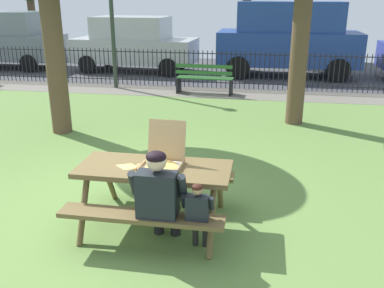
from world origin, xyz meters
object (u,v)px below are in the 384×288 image
Objects in this scene: picnic_table_foreground at (155,180)px; pizza_box_open at (163,158)px; pizza_slice_on_table at (130,166)px; adult_at_table at (159,195)px; parked_car_right at (288,37)px; parked_car_left at (1,38)px; park_bench_center at (204,79)px; child_at_table at (198,211)px; parked_car_center at (134,43)px.

picnic_table_foreground is 0.29m from pizza_box_open.
pizza_slice_on_table is 0.22× the size of adult_at_table.
parked_car_right is at bearing 79.77° from picnic_table_foreground.
park_bench_center is at bearing -21.64° from parked_car_left.
adult_at_table is (0.18, -0.50, 0.06)m from picnic_table_foreground.
parked_car_left reaches higher than child_at_table.
pizza_slice_on_table is 0.16× the size of park_bench_center.
child_at_table is 14.60m from parked_car_left.
adult_at_table reaches higher than pizza_slice_on_table.
adult_at_table reaches higher than picnic_table_foreground.
child_at_table is at bearing -82.23° from park_bench_center.
pizza_box_open is 7.33m from park_bench_center.
parked_car_left reaches higher than pizza_box_open.
picnic_table_foreground is 13.81m from parked_car_left.
park_bench_center is at bearing 97.77° from child_at_table.
park_bench_center is 4.54m from parked_car_center.
parked_car_right reaches higher than picnic_table_foreground.
child_at_table is at bearing -69.67° from parked_car_center.
park_bench_center is (-0.65, 7.84, -0.24)m from adult_at_table.
parked_car_center is 0.96× the size of parked_car_right.
child_at_table is (0.42, -0.03, -0.14)m from adult_at_table.
adult_at_table is 11.30m from parked_car_right.
parked_car_right is at bearing 81.14° from adult_at_table.
pizza_slice_on_table is 11.18m from parked_car_center.
parked_car_left is (-8.78, 10.64, 0.50)m from picnic_table_foreground.
child_at_table is (0.89, -0.47, -0.26)m from pizza_slice_on_table.
parked_car_center is at bearing 179.98° from parked_car_right.
parked_car_center is (-4.14, 11.17, 0.48)m from child_at_table.
parked_car_left reaches higher than adult_at_table.
picnic_table_foreground is 0.39× the size of parked_car_left.
adult_at_table is 0.26× the size of parked_car_center.
parked_car_left is at bearing 130.06° from child_at_table.
pizza_box_open is 0.12× the size of parked_car_center.
child_at_table is at bearing -48.48° from pizza_box_open.
child_at_table is at bearing -49.94° from parked_car_left.
adult_at_table is (0.09, -0.55, -0.21)m from pizza_box_open.
parked_car_right is (5.45, -0.00, 0.30)m from parked_car_center.
adult_at_table is at bearing 176.46° from child_at_table.
parked_car_right is (1.82, 10.59, 0.44)m from pizza_box_open.
adult_at_table is at bearing -81.06° from pizza_box_open.
parked_car_left reaches higher than picnic_table_foreground.
parked_car_center is at bearing 0.02° from parked_car_left.
pizza_box_open is at bearing 26.99° from picnic_table_foreground.
parked_car_left is 1.03× the size of parked_car_center.
parked_car_right is at bearing 83.30° from child_at_table.
picnic_table_foreground is at bearing -50.47° from parked_car_left.
adult_at_table is at bearing -71.56° from parked_car_center.
parked_car_right is (2.39, 3.30, 0.89)m from park_bench_center.
pizza_slice_on_table is 0.66m from adult_at_table.
adult_at_table reaches higher than child_at_table.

